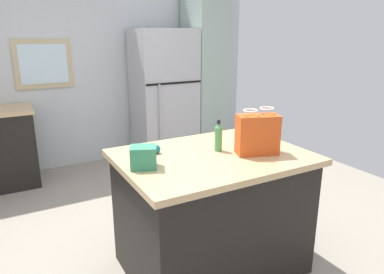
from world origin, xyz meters
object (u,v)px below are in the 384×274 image
shopping_bag (257,134)px  kitchen_island (211,212)px  refrigerator (164,96)px  ear_defenders (147,150)px  small_box (144,157)px  bottle (218,137)px  tall_cabinet (205,75)px

shopping_bag → kitchen_island: bearing=153.0°
refrigerator → shopping_bag: (-0.47, -2.59, 0.16)m
kitchen_island → ear_defenders: (-0.39, 0.26, 0.48)m
kitchen_island → small_box: small_box is taller
refrigerator → ear_defenders: (-1.15, -2.19, 0.04)m
refrigerator → small_box: bearing=-117.5°
refrigerator → small_box: refrigerator is taller
small_box → ear_defenders: (0.13, 0.27, -0.05)m
kitchen_island → shopping_bag: 0.68m
kitchen_island → ear_defenders: 0.67m
ear_defenders → bottle: bearing=-24.3°
shopping_bag → ear_defenders: size_ratio=1.54×
kitchen_island → bottle: size_ratio=5.72×
refrigerator → bottle: size_ratio=7.80×
shopping_bag → small_box: (-0.81, 0.13, -0.07)m
shopping_bag → small_box: shopping_bag is taller
small_box → bottle: (0.60, 0.06, 0.03)m
refrigerator → tall_cabinet: size_ratio=0.78×
refrigerator → ear_defenders: refrigerator is taller
ear_defenders → shopping_bag: bearing=-30.6°
tall_cabinet → ear_defenders: tall_cabinet is taller
shopping_bag → ear_defenders: bearing=149.4°
refrigerator → bottle: 2.50m
small_box → bottle: size_ratio=0.71×
bottle → refrigerator: bearing=74.3°
shopping_bag → tall_cabinet: bearing=66.5°
small_box → ear_defenders: bearing=63.7°
shopping_bag → bottle: shopping_bag is taller
tall_cabinet → shopping_bag: size_ratio=7.02×
kitchen_island → bottle: 0.56m
refrigerator → shopping_bag: refrigerator is taller
refrigerator → kitchen_island: bearing=-107.1°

